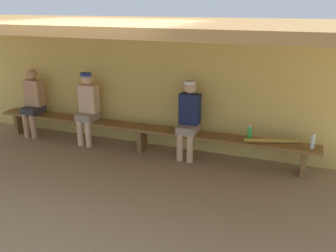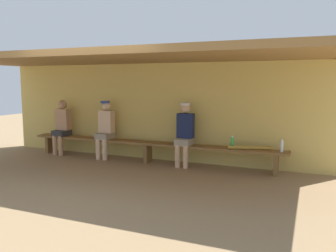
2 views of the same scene
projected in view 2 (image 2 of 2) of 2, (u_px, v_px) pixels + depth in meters
ground_plane at (110, 180)px, 6.29m from camera, size 24.00×24.00×0.00m
back_wall at (156, 112)px, 7.98m from camera, size 8.00×0.20×2.20m
dugout_roof at (128, 57)px, 6.65m from camera, size 8.00×2.80×0.12m
bench at (148, 145)px, 7.66m from camera, size 6.00×0.36×0.46m
player_shirtless_tan at (105, 127)px, 8.04m from camera, size 0.34×0.42×1.34m
player_in_red at (62, 125)px, 8.53m from camera, size 0.34×0.42×1.34m
player_middle at (185, 131)px, 7.29m from camera, size 0.34×0.42×1.34m
water_bottle_blue at (232, 142)px, 6.91m from camera, size 0.07×0.07×0.25m
water_bottle_clear at (282, 146)px, 6.54m from camera, size 0.06×0.06×0.24m
baseball_bat at (250, 148)px, 6.79m from camera, size 0.82×0.30×0.07m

